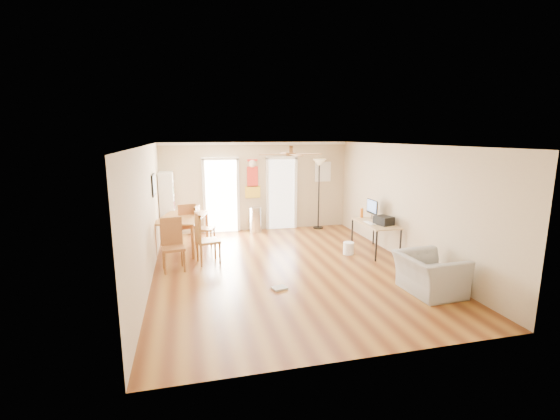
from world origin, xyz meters
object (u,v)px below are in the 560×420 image
object	(u,v)px
dining_chair_right_a	(205,227)
torchiere_lamp	(319,194)
computer_desk	(375,237)
trash_can	(255,220)
dining_table	(183,233)
wastebasket_a	(349,248)
bookshelf	(167,205)
armchair	(429,274)
printer	(384,220)
dining_chair_far	(186,224)
dining_chair_right_b	(208,238)
dining_chair_near	(173,245)

from	to	relation	value
dining_chair_right_a	torchiere_lamp	world-z (taller)	torchiere_lamp
dining_chair_right_a	computer_desk	bearing A→B (deg)	-93.68
dining_chair_right_a	trash_can	xyz separation A→B (m)	(1.50, 1.15, -0.15)
dining_table	wastebasket_a	size ratio (longest dim) A/B	5.64
bookshelf	dining_chair_right_a	world-z (taller)	bookshelf
armchair	printer	bearing A→B (deg)	-10.46
torchiere_lamp	armchair	bearing A→B (deg)	-86.59
computer_desk	dining_chair_far	bearing A→B (deg)	158.14
bookshelf	dining_chair_far	world-z (taller)	bookshelf
dining_chair_right_a	wastebasket_a	size ratio (longest dim) A/B	3.54
bookshelf	dining_chair_right_b	world-z (taller)	bookshelf
trash_can	torchiere_lamp	distance (m)	2.06
dining_table	torchiere_lamp	bearing A→B (deg)	17.74
dining_chair_right_b	dining_chair_near	distance (m)	0.80
dining_chair_right_a	printer	bearing A→B (deg)	-95.94
torchiere_lamp	dining_chair_right_a	bearing A→B (deg)	-161.23
dining_chair_right_a	dining_chair_right_b	world-z (taller)	dining_chair_right_b
dining_chair_right_a	printer	distance (m)	4.40
bookshelf	trash_can	xyz separation A→B (m)	(2.45, 0.05, -0.54)
bookshelf	trash_can	world-z (taller)	bookshelf
bookshelf	wastebasket_a	world-z (taller)	bookshelf
trash_can	printer	bearing A→B (deg)	-48.05
dining_table	computer_desk	world-z (taller)	dining_table
wastebasket_a	printer	bearing A→B (deg)	-15.16
armchair	dining_chair_far	bearing A→B (deg)	42.14
dining_chair_near	trash_can	distance (m)	3.57
dining_table	armchair	size ratio (longest dim) A/B	1.54
trash_can	printer	world-z (taller)	printer
dining_chair_far	wastebasket_a	bearing A→B (deg)	139.94
bookshelf	printer	distance (m)	5.72
dining_chair_far	torchiere_lamp	distance (m)	4.05
wastebasket_a	computer_desk	bearing A→B (deg)	0.78
armchair	computer_desk	bearing A→B (deg)	-7.68
wastebasket_a	armchair	size ratio (longest dim) A/B	0.27
torchiere_lamp	computer_desk	world-z (taller)	torchiere_lamp
wastebasket_a	armchair	distance (m)	2.50
bookshelf	dining_chair_near	bearing A→B (deg)	-95.17
dining_table	armchair	world-z (taller)	dining_table
dining_chair_far	dining_table	bearing A→B (deg)	65.95
computer_desk	trash_can	bearing A→B (deg)	133.20
dining_chair_far	trash_can	xyz separation A→B (m)	(1.98, 0.84, -0.17)
dining_chair_far	computer_desk	distance (m)	4.79
dining_chair_near	armchair	world-z (taller)	dining_chair_near
bookshelf	dining_chair_right_a	xyz separation A→B (m)	(0.95, -1.10, -0.39)
dining_chair_right_b	wastebasket_a	distance (m)	3.31
dining_chair_right_a	dining_chair_far	xyz separation A→B (m)	(-0.48, 0.31, 0.02)
dining_chair_right_a	computer_desk	size ratio (longest dim) A/B	0.76
dining_table	wastebasket_a	bearing A→B (deg)	-19.72
dining_table	printer	size ratio (longest dim) A/B	4.29
dining_table	armchair	distance (m)	5.75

